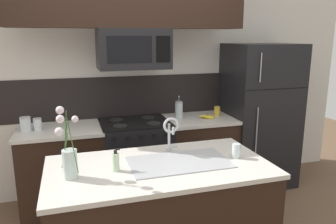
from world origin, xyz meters
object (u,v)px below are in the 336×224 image
(storage_jar_medium, at_px, (38,124))
(flower_vase, at_px, (69,157))
(banana_bunch, at_px, (208,117))
(coffee_tin, at_px, (217,111))
(french_press, at_px, (179,110))
(drinking_glass, at_px, (236,151))
(microwave, at_px, (133,49))
(stove_range, at_px, (136,161))
(dish_soap_bottle, at_px, (116,162))
(storage_jar_tall, at_px, (26,124))
(refrigerator, at_px, (258,115))
(sink_faucet, at_px, (171,130))

(storage_jar_medium, height_order, flower_vase, flower_vase)
(banana_bunch, xyz_separation_m, coffee_tin, (0.17, 0.11, 0.03))
(french_press, bearing_deg, drinking_glass, -89.19)
(microwave, relative_size, flower_vase, 1.50)
(stove_range, bearing_deg, dish_soap_bottle, -107.01)
(microwave, bearing_deg, storage_jar_tall, 178.88)
(flower_vase, bearing_deg, banana_bunch, 38.42)
(flower_vase, bearing_deg, refrigerator, 29.94)
(refrigerator, height_order, sink_faucet, refrigerator)
(coffee_tin, distance_m, dish_soap_bottle, 1.93)
(storage_jar_tall, height_order, flower_vase, flower_vase)
(flower_vase, bearing_deg, sink_faucet, 18.08)
(coffee_tin, bearing_deg, storage_jar_tall, -178.68)
(banana_bunch, bearing_deg, storage_jar_medium, 178.14)
(coffee_tin, xyz_separation_m, flower_vase, (-1.73, -1.34, 0.09))
(storage_jar_tall, xyz_separation_m, flower_vase, (0.41, -1.29, 0.07))
(french_press, xyz_separation_m, coffee_tin, (0.48, -0.01, -0.04))
(drinking_glass, distance_m, flower_vase, 1.26)
(drinking_glass, bearing_deg, banana_bunch, 76.46)
(refrigerator, distance_m, flower_vase, 2.64)
(french_press, relative_size, flower_vase, 0.54)
(banana_bunch, bearing_deg, drinking_glass, -103.54)
(stove_range, xyz_separation_m, banana_bunch, (0.85, -0.06, 0.47))
(dish_soap_bottle, distance_m, drinking_glass, 0.94)
(banana_bunch, relative_size, french_press, 0.71)
(storage_jar_tall, height_order, drinking_glass, storage_jar_tall)
(microwave, xyz_separation_m, storage_jar_tall, (-1.12, 0.02, -0.73))
(storage_jar_medium, bearing_deg, stove_range, -0.02)
(french_press, bearing_deg, microwave, -171.41)
(microwave, relative_size, coffee_tin, 6.77)
(coffee_tin, bearing_deg, french_press, 178.82)
(microwave, distance_m, storage_jar_medium, 1.25)
(stove_range, xyz_separation_m, microwave, (0.00, -0.02, 1.26))
(drinking_glass, relative_size, flower_vase, 0.23)
(dish_soap_bottle, bearing_deg, flower_vase, -175.34)
(stove_range, height_order, banana_bunch, banana_bunch)
(french_press, distance_m, sink_faucet, 1.18)
(microwave, bearing_deg, french_press, 8.59)
(french_press, bearing_deg, storage_jar_medium, -177.78)
(stove_range, bearing_deg, drinking_glass, -66.62)
(french_press, height_order, dish_soap_bottle, french_press)
(storage_jar_tall, distance_m, french_press, 1.65)
(refrigerator, bearing_deg, stove_range, -179.27)
(microwave, bearing_deg, coffee_tin, 3.98)
(sink_faucet, bearing_deg, refrigerator, 35.40)
(microwave, height_order, banana_bunch, microwave)
(refrigerator, bearing_deg, french_press, 177.79)
(microwave, bearing_deg, stove_range, 90.16)
(coffee_tin, relative_size, dish_soap_bottle, 0.67)
(banana_bunch, height_order, flower_vase, flower_vase)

